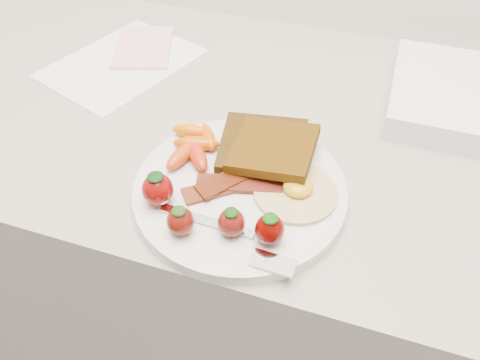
% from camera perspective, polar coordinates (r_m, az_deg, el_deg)
% --- Properties ---
extents(counter, '(2.00, 0.60, 0.90)m').
position_cam_1_polar(counter, '(1.06, 1.64, -11.69)').
color(counter, gray).
rests_on(counter, ground).
extents(plate, '(0.27, 0.27, 0.02)m').
position_cam_1_polar(plate, '(0.59, -0.00, -1.28)').
color(plate, silver).
rests_on(plate, counter).
extents(toast_lower, '(0.13, 0.13, 0.01)m').
position_cam_1_polar(toast_lower, '(0.63, 2.87, 4.24)').
color(toast_lower, black).
rests_on(toast_lower, plate).
extents(toast_upper, '(0.11, 0.10, 0.02)m').
position_cam_1_polar(toast_upper, '(0.61, 4.11, 3.90)').
color(toast_upper, black).
rests_on(toast_upper, toast_lower).
extents(fried_egg, '(0.12, 0.12, 0.02)m').
position_cam_1_polar(fried_egg, '(0.58, 6.85, -1.29)').
color(fried_egg, '#F1E6B7').
rests_on(fried_egg, plate).
extents(bacon_strips, '(0.12, 0.11, 0.01)m').
position_cam_1_polar(bacon_strips, '(0.59, -0.79, -0.24)').
color(bacon_strips, '#42150D').
rests_on(bacon_strips, plate).
extents(baby_carrots, '(0.08, 0.10, 0.02)m').
position_cam_1_polar(baby_carrots, '(0.63, -5.56, 4.26)').
color(baby_carrots, '#BB4E03').
rests_on(baby_carrots, plate).
extents(strawberries, '(0.18, 0.07, 0.05)m').
position_cam_1_polar(strawberries, '(0.54, -4.53, -3.85)').
color(strawberries, '#710806').
rests_on(strawberries, plate).
extents(fork, '(0.17, 0.05, 0.00)m').
position_cam_1_polar(fork, '(0.53, -0.54, -7.18)').
color(fork, silver).
rests_on(fork, plate).
extents(paper_sheet, '(0.26, 0.30, 0.00)m').
position_cam_1_polar(paper_sheet, '(0.87, -14.15, 13.66)').
color(paper_sheet, white).
rests_on(paper_sheet, counter).
extents(notepad, '(0.14, 0.17, 0.01)m').
position_cam_1_polar(notepad, '(0.90, -11.69, 15.61)').
color(notepad, '#FEB9CA').
rests_on(notepad, paper_sheet).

